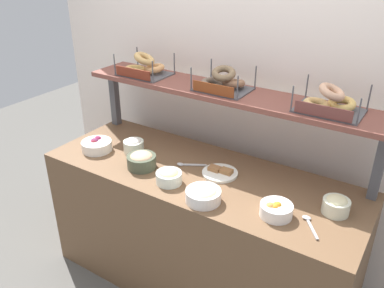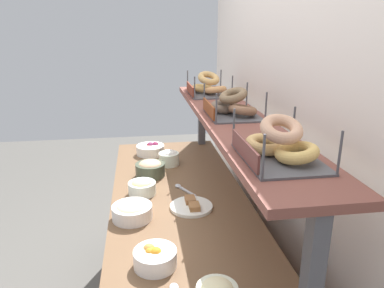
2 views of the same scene
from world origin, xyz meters
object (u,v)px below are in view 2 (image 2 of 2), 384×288
(bowl_scallion_spread, at_px, (132,211))
(serving_spoon_by_edge, at_px, (182,188))
(bowl_beet_salad, at_px, (151,149))
(bowl_cream_cheese, at_px, (169,157))
(bowl_egg_salad, at_px, (142,187))
(bagel_basket_plain, at_px, (279,146))
(bowl_fruit_salad, at_px, (154,257))
(serving_plate_white, at_px, (191,206))
(bagel_basket_sesame, at_px, (208,87))
(bowl_hummus, at_px, (150,168))
(bagel_basket_poppy, at_px, (232,106))

(bowl_scallion_spread, height_order, serving_spoon_by_edge, bowl_scallion_spread)
(bowl_beet_salad, bearing_deg, bowl_cream_cheese, 26.01)
(bowl_cream_cheese, bearing_deg, bowl_egg_salad, -23.60)
(serving_spoon_by_edge, xyz_separation_m, bagel_basket_plain, (0.72, 0.24, 0.47))
(bowl_fruit_salad, bearing_deg, bagel_basket_plain, 79.61)
(bowl_fruit_salad, height_order, bagel_basket_plain, bagel_basket_plain)
(bowl_scallion_spread, distance_m, serving_spoon_by_edge, 0.39)
(bowl_fruit_salad, height_order, bowl_scallion_spread, bowl_scallion_spread)
(bowl_cream_cheese, xyz_separation_m, serving_spoon_by_edge, (0.38, 0.04, -0.04))
(serving_plate_white, height_order, bagel_basket_sesame, bagel_basket_sesame)
(bowl_cream_cheese, bearing_deg, bagel_basket_sesame, 110.79)
(bowl_fruit_salad, distance_m, bowl_beet_salad, 1.25)
(bagel_basket_plain, bearing_deg, bowl_egg_salad, -146.90)
(serving_plate_white, xyz_separation_m, serving_spoon_by_edge, (-0.22, -0.02, -0.00))
(bowl_beet_salad, relative_size, bagel_basket_plain, 0.58)
(bowl_hummus, distance_m, serving_plate_white, 0.47)
(serving_spoon_by_edge, bearing_deg, bowl_beet_salad, -166.30)
(bowl_cream_cheese, bearing_deg, bowl_scallion_spread, -18.94)
(serving_plate_white, relative_size, serving_spoon_by_edge, 1.27)
(bowl_scallion_spread, bearing_deg, bagel_basket_poppy, 109.74)
(bowl_fruit_salad, relative_size, serving_plate_white, 0.77)
(bowl_hummus, xyz_separation_m, bowl_cream_cheese, (-0.17, 0.13, 0.00))
(bowl_beet_salad, xyz_separation_m, bagel_basket_poppy, (0.70, 0.39, 0.44))
(bowl_fruit_salad, bearing_deg, bowl_hummus, 178.91)
(bowl_hummus, relative_size, bowl_beet_salad, 0.90)
(bowl_beet_salad, height_order, serving_spoon_by_edge, bowl_beet_salad)
(bowl_hummus, xyz_separation_m, serving_plate_white, (0.43, 0.18, -0.04))
(serving_spoon_by_edge, height_order, bagel_basket_sesame, bagel_basket_sesame)
(bowl_egg_salad, height_order, bowl_cream_cheese, bowl_cream_cheese)
(bowl_hummus, height_order, serving_plate_white, bowl_hummus)
(bowl_scallion_spread, height_order, bagel_basket_sesame, bagel_basket_sesame)
(bowl_egg_salad, distance_m, bowl_beet_salad, 0.63)
(bowl_egg_salad, bearing_deg, bowl_scallion_spread, -10.99)
(bowl_beet_salad, relative_size, bagel_basket_poppy, 0.62)
(bowl_cream_cheese, bearing_deg, bowl_hummus, -36.85)
(serving_spoon_by_edge, xyz_separation_m, bagel_basket_sesame, (-0.49, 0.23, 0.47))
(bowl_hummus, relative_size, serving_spoon_by_edge, 1.06)
(bowl_hummus, bearing_deg, bowl_cream_cheese, 143.15)
(bagel_basket_poppy, bearing_deg, serving_spoon_by_edge, -112.08)
(bowl_hummus, distance_m, serving_spoon_by_edge, 0.27)
(bowl_fruit_salad, relative_size, serving_spoon_by_edge, 0.98)
(serving_plate_white, relative_size, bagel_basket_poppy, 0.67)
(bowl_scallion_spread, relative_size, serving_spoon_by_edge, 1.13)
(bowl_cream_cheese, bearing_deg, serving_spoon_by_edge, 5.84)
(bagel_basket_sesame, bearing_deg, serving_plate_white, -16.63)
(bowl_scallion_spread, xyz_separation_m, serving_spoon_by_edge, (-0.28, 0.27, -0.03))
(bowl_scallion_spread, distance_m, bowl_cream_cheese, 0.70)
(bowl_scallion_spread, height_order, bowl_cream_cheese, bowl_cream_cheese)
(serving_plate_white, xyz_separation_m, bagel_basket_plain, (0.50, 0.22, 0.47))
(bagel_basket_poppy, bearing_deg, bowl_cream_cheese, -149.89)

